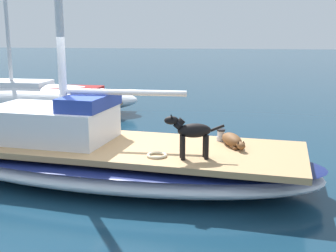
{
  "coord_description": "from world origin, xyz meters",
  "views": [
    {
      "loc": [
        -7.09,
        -2.05,
        2.59
      ],
      "look_at": [
        0.0,
        -1.0,
        1.01
      ],
      "focal_mm": 45.9,
      "sensor_mm": 36.0,
      "label": 1
    }
  ],
  "objects_px": {
    "coiled_rope": "(157,155)",
    "moored_boat_starboard_side": "(33,96)",
    "sailboat_main": "(112,161)",
    "dog_brown": "(233,140)",
    "deck_winch": "(221,135)",
    "dog_black": "(191,132)"
  },
  "relations": [
    {
      "from": "dog_brown",
      "to": "coiled_rope",
      "type": "xyz_separation_m",
      "value": [
        -0.79,
        1.18,
        -0.08
      ]
    },
    {
      "from": "sailboat_main",
      "to": "deck_winch",
      "type": "height_order",
      "value": "deck_winch"
    },
    {
      "from": "sailboat_main",
      "to": "coiled_rope",
      "type": "relative_size",
      "value": 23.08
    },
    {
      "from": "sailboat_main",
      "to": "dog_black",
      "type": "distance_m",
      "value": 1.79
    },
    {
      "from": "dog_brown",
      "to": "coiled_rope",
      "type": "height_order",
      "value": "dog_brown"
    },
    {
      "from": "sailboat_main",
      "to": "dog_brown",
      "type": "height_order",
      "value": "dog_brown"
    },
    {
      "from": "coiled_rope",
      "to": "moored_boat_starboard_side",
      "type": "distance_m",
      "value": 8.63
    },
    {
      "from": "sailboat_main",
      "to": "moored_boat_starboard_side",
      "type": "distance_m",
      "value": 7.54
    },
    {
      "from": "dog_brown",
      "to": "moored_boat_starboard_side",
      "type": "bearing_deg",
      "value": 47.35
    },
    {
      "from": "coiled_rope",
      "to": "moored_boat_starboard_side",
      "type": "height_order",
      "value": "moored_boat_starboard_side"
    },
    {
      "from": "dog_black",
      "to": "moored_boat_starboard_side",
      "type": "bearing_deg",
      "value": 40.75
    },
    {
      "from": "coiled_rope",
      "to": "deck_winch",
      "type": "bearing_deg",
      "value": -39.56
    },
    {
      "from": "sailboat_main",
      "to": "dog_brown",
      "type": "relative_size",
      "value": 8.28
    },
    {
      "from": "dog_black",
      "to": "dog_brown",
      "type": "bearing_deg",
      "value": -37.87
    },
    {
      "from": "sailboat_main",
      "to": "deck_winch",
      "type": "distance_m",
      "value": 2.0
    },
    {
      "from": "dog_black",
      "to": "coiled_rope",
      "type": "bearing_deg",
      "value": 87.45
    },
    {
      "from": "sailboat_main",
      "to": "moored_boat_starboard_side",
      "type": "bearing_deg",
      "value": 35.77
    },
    {
      "from": "moored_boat_starboard_side",
      "to": "dog_black",
      "type": "bearing_deg",
      "value": -139.25
    },
    {
      "from": "dog_black",
      "to": "dog_brown",
      "type": "relative_size",
      "value": 1.03
    },
    {
      "from": "moored_boat_starboard_side",
      "to": "sailboat_main",
      "type": "bearing_deg",
      "value": -144.23
    },
    {
      "from": "deck_winch",
      "to": "dog_black",
      "type": "bearing_deg",
      "value": 160.43
    },
    {
      "from": "coiled_rope",
      "to": "dog_brown",
      "type": "bearing_deg",
      "value": -56.08
    }
  ]
}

